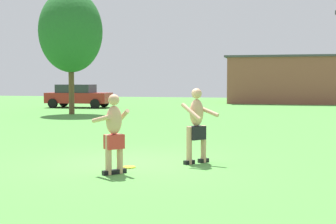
{
  "coord_description": "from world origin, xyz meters",
  "views": [
    {
      "loc": [
        3.28,
        -10.45,
        1.92
      ],
      "look_at": [
        0.74,
        0.47,
        1.16
      ],
      "focal_mm": 51.17,
      "sensor_mm": 36.0,
      "label": 1
    }
  ],
  "objects_px": {
    "player_in_red": "(114,132)",
    "car_red_mid_lot": "(78,96)",
    "frisbee": "(129,167)",
    "player_near": "(197,124)",
    "tree_left_field": "(71,32)"
  },
  "relations": [
    {
      "from": "tree_left_field",
      "to": "frisbee",
      "type": "bearing_deg",
      "value": -61.35
    },
    {
      "from": "player_in_red",
      "to": "car_red_mid_lot",
      "type": "bearing_deg",
      "value": 115.46
    },
    {
      "from": "player_in_red",
      "to": "frisbee",
      "type": "distance_m",
      "value": 1.12
    },
    {
      "from": "frisbee",
      "to": "player_in_red",
      "type": "bearing_deg",
      "value": -96.5
    },
    {
      "from": "player_near",
      "to": "car_red_mid_lot",
      "type": "height_order",
      "value": "player_near"
    },
    {
      "from": "player_near",
      "to": "frisbee",
      "type": "xyz_separation_m",
      "value": [
        -1.35,
        -0.87,
        -0.9
      ]
    },
    {
      "from": "frisbee",
      "to": "tree_left_field",
      "type": "relative_size",
      "value": 0.04
    },
    {
      "from": "player_near",
      "to": "player_in_red",
      "type": "bearing_deg",
      "value": -131.73
    },
    {
      "from": "player_near",
      "to": "tree_left_field",
      "type": "distance_m",
      "value": 17.13
    },
    {
      "from": "player_near",
      "to": "tree_left_field",
      "type": "bearing_deg",
      "value": 124.13
    },
    {
      "from": "player_near",
      "to": "frisbee",
      "type": "distance_m",
      "value": 1.84
    },
    {
      "from": "frisbee",
      "to": "tree_left_field",
      "type": "height_order",
      "value": "tree_left_field"
    },
    {
      "from": "car_red_mid_lot",
      "to": "tree_left_field",
      "type": "distance_m",
      "value": 7.27
    },
    {
      "from": "frisbee",
      "to": "car_red_mid_lot",
      "type": "distance_m",
      "value": 22.99
    },
    {
      "from": "car_red_mid_lot",
      "to": "tree_left_field",
      "type": "xyz_separation_m",
      "value": [
        2.18,
        -5.85,
        3.73
      ]
    }
  ]
}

